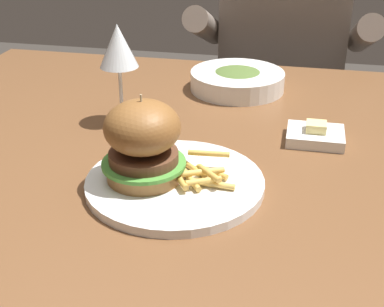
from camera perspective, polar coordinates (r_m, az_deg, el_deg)
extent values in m
cube|color=brown|center=(0.96, 3.66, 0.06)|extent=(1.36, 0.94, 0.04)
cylinder|color=brown|center=(1.66, -15.97, -3.05)|extent=(0.06, 0.06, 0.70)
cylinder|color=white|center=(0.81, -1.83, -3.15)|extent=(0.27, 0.27, 0.01)
cylinder|color=#9E6B38|center=(0.81, -5.11, -1.90)|extent=(0.11, 0.11, 0.02)
cylinder|color=#4C9338|center=(0.80, -5.15, -1.02)|extent=(0.13, 0.13, 0.01)
cylinder|color=brown|center=(0.79, -5.19, -0.32)|extent=(0.10, 0.10, 0.02)
ellipsoid|color=brown|center=(0.77, -5.33, 2.81)|extent=(0.11, 0.11, 0.08)
cylinder|color=#CCB78C|center=(0.76, -5.41, 4.53)|extent=(0.00, 0.00, 0.05)
cylinder|color=gold|center=(0.83, -0.09, -1.45)|extent=(0.06, 0.05, 0.01)
cylinder|color=#EABC5B|center=(0.78, 2.33, -3.28)|extent=(0.06, 0.01, 0.01)
cylinder|color=#E0B251|center=(0.79, -0.16, -2.76)|extent=(0.04, 0.06, 0.01)
cylinder|color=gold|center=(0.81, 2.47, -2.01)|extent=(0.05, 0.03, 0.01)
cylinder|color=gold|center=(0.79, -1.49, -2.55)|extent=(0.04, 0.06, 0.01)
cylinder|color=#E0B251|center=(0.77, 1.23, -2.96)|extent=(0.05, 0.03, 0.01)
cylinder|color=#EABC5B|center=(0.79, 0.96, -1.99)|extent=(0.07, 0.04, 0.01)
cylinder|color=gold|center=(0.78, 1.98, -2.15)|extent=(0.04, 0.04, 0.01)
cylinder|color=#E0B251|center=(0.83, 1.80, 0.00)|extent=(0.07, 0.01, 0.01)
cylinder|color=silver|center=(1.04, -7.39, 3.54)|extent=(0.06, 0.06, 0.00)
cylinder|color=silver|center=(1.02, -7.57, 6.35)|extent=(0.01, 0.01, 0.11)
cone|color=silver|center=(0.99, -7.89, 11.33)|extent=(0.07, 0.07, 0.08)
cube|color=white|center=(0.97, 13.00, 1.82)|extent=(0.10, 0.08, 0.02)
cube|color=#F4E58C|center=(0.97, 13.11, 2.79)|extent=(0.03, 0.03, 0.02)
cylinder|color=white|center=(1.20, 4.85, 7.74)|extent=(0.21, 0.21, 0.04)
ellipsoid|color=#4C662D|center=(1.19, 4.88, 8.41)|extent=(0.11, 0.11, 0.02)
cube|color=#282833|center=(1.85, 8.51, -3.38)|extent=(0.30, 0.22, 0.46)
cube|color=#72665B|center=(1.66, 9.67, 11.42)|extent=(0.36, 0.20, 0.52)
cylinder|color=#72665B|center=(1.59, 1.51, 13.36)|extent=(0.07, 0.34, 0.18)
cylinder|color=#72665B|center=(1.57, 17.85, 11.95)|extent=(0.07, 0.34, 0.18)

